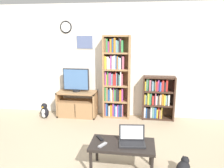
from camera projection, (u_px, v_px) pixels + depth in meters
ground_plane at (88, 167)px, 3.22m from camera, size 18.00×18.00×0.00m
wall_back at (111, 61)px, 5.11m from camera, size 6.45×0.09×2.60m
tv_stand at (77, 104)px, 5.17m from camera, size 0.91×0.42×0.60m
television at (76, 80)px, 5.07m from camera, size 0.61×0.18×0.54m
bookshelf_tall at (115, 78)px, 5.01m from camera, size 0.61×0.28×1.90m
bookshelf_short at (157, 98)px, 4.98m from camera, size 0.72×0.27×1.00m
coffee_table at (122, 147)px, 3.08m from camera, size 0.91×0.48×0.42m
laptop at (132, 139)px, 3.07m from camera, size 0.39×0.30×0.24m
remote_near_laptop at (102, 145)px, 3.01m from camera, size 0.12×0.16×0.02m
remote_far_from_laptop at (100, 138)px, 3.21m from camera, size 0.13×0.16×0.02m
cat at (184, 167)px, 3.04m from camera, size 0.28×0.51×0.25m
penguin_figurine at (44, 111)px, 5.07m from camera, size 0.19×0.17×0.36m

